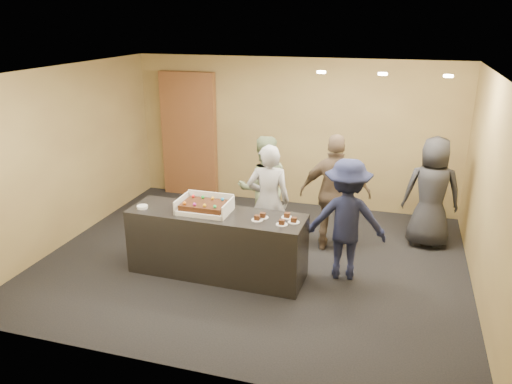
% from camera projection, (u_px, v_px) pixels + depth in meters
% --- Properties ---
extents(room, '(6.04, 6.00, 2.70)m').
position_uv_depth(room, '(253.00, 172.00, 6.87)').
color(room, black).
rests_on(room, ground).
extents(serving_counter, '(2.42, 0.75, 0.90)m').
position_uv_depth(serving_counter, '(217.00, 244.00, 6.79)').
color(serving_counter, black).
rests_on(serving_counter, floor).
extents(storage_cabinet, '(1.09, 0.15, 2.40)m').
position_uv_depth(storage_cabinet, '(189.00, 135.00, 9.64)').
color(storage_cabinet, brown).
rests_on(storage_cabinet, floor).
extents(cake_box, '(0.69, 0.48, 0.20)m').
position_uv_depth(cake_box, '(205.00, 208.00, 6.69)').
color(cake_box, white).
rests_on(cake_box, serving_counter).
extents(sheet_cake, '(0.59, 0.41, 0.11)m').
position_uv_depth(sheet_cake, '(204.00, 205.00, 6.65)').
color(sheet_cake, '#3C1C0D').
rests_on(sheet_cake, cake_box).
extents(plate_stack, '(0.15, 0.15, 0.04)m').
position_uv_depth(plate_stack, '(142.00, 207.00, 6.80)').
color(plate_stack, white).
rests_on(plate_stack, serving_counter).
extents(slice_a, '(0.15, 0.15, 0.07)m').
position_uv_depth(slice_a, '(257.00, 219.00, 6.40)').
color(slice_a, white).
rests_on(slice_a, serving_counter).
extents(slice_b, '(0.15, 0.15, 0.07)m').
position_uv_depth(slice_b, '(263.00, 216.00, 6.48)').
color(slice_b, white).
rests_on(slice_b, serving_counter).
extents(slice_c, '(0.15, 0.15, 0.07)m').
position_uv_depth(slice_c, '(282.00, 223.00, 6.26)').
color(slice_c, white).
rests_on(slice_c, serving_counter).
extents(slice_d, '(0.15, 0.15, 0.07)m').
position_uv_depth(slice_d, '(287.00, 216.00, 6.48)').
color(slice_d, white).
rests_on(slice_d, serving_counter).
extents(slice_e, '(0.15, 0.15, 0.07)m').
position_uv_depth(slice_e, '(294.00, 221.00, 6.33)').
color(slice_e, white).
rests_on(slice_e, serving_counter).
extents(person_server_grey, '(0.70, 0.54, 1.70)m').
position_uv_depth(person_server_grey, '(268.00, 202.00, 7.20)').
color(person_server_grey, '#ADADB2').
rests_on(person_server_grey, floor).
extents(person_sage_man, '(1.00, 0.90, 1.67)m').
position_uv_depth(person_sage_man, '(264.00, 188.00, 7.80)').
color(person_sage_man, gray).
rests_on(person_sage_man, floor).
extents(person_navy_man, '(1.15, 0.76, 1.66)m').
position_uv_depth(person_navy_man, '(346.00, 219.00, 6.61)').
color(person_navy_man, '#191F3F').
rests_on(person_navy_man, floor).
extents(person_brown_extra, '(1.09, 0.55, 1.79)m').
position_uv_depth(person_brown_extra, '(335.00, 193.00, 7.39)').
color(person_brown_extra, brown).
rests_on(person_brown_extra, floor).
extents(person_dark_suit, '(0.88, 0.60, 1.72)m').
position_uv_depth(person_dark_suit, '(432.00, 192.00, 7.53)').
color(person_dark_suit, '#252529').
rests_on(person_dark_suit, floor).
extents(ceiling_spotlights, '(1.72, 0.12, 0.03)m').
position_uv_depth(ceiling_spotlights, '(383.00, 74.00, 6.44)').
color(ceiling_spotlights, '#FFEAC6').
rests_on(ceiling_spotlights, ceiling).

